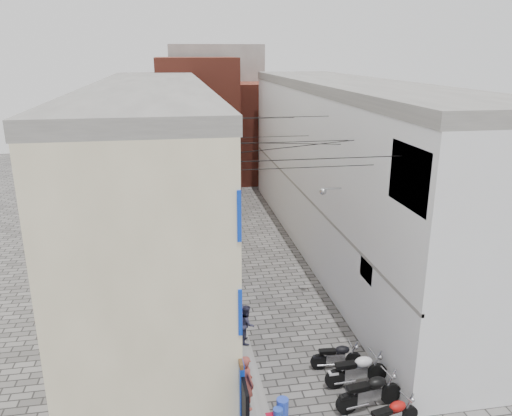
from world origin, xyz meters
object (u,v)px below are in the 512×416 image
motorcycle_f (357,369)px  water_jug_near (278,416)px  person_b (247,323)px  person_a (246,382)px  motorcycle_g (337,355)px  water_jug_far (282,407)px  motorcycle_e (369,390)px  motorcycle_d (391,414)px

motorcycle_f → water_jug_near: (-2.86, -1.26, -0.38)m
motorcycle_f → water_jug_near: bearing=-69.6°
person_b → water_jug_near: size_ratio=3.16×
person_a → water_jug_near: size_ratio=3.81×
motorcycle_g → water_jug_near: size_ratio=3.89×
water_jug_near → water_jug_far: size_ratio=0.81×
motorcycle_e → motorcycle_f: size_ratio=1.03×
water_jug_far → motorcycle_e: bearing=-2.6°
motorcycle_e → person_b: person_b is taller
motorcycle_g → person_a: person_a is taller
motorcycle_g → water_jug_far: bearing=-45.8°
person_a → water_jug_near: 1.34m
motorcycle_e → motorcycle_f: bearing=170.8°
motorcycle_e → motorcycle_f: motorcycle_e is taller
motorcycle_g → water_jug_near: bearing=-44.5°
motorcycle_g → water_jug_near: 3.38m
person_a → person_b: 3.56m
motorcycle_f → person_b: 4.22m
person_b → water_jug_far: size_ratio=2.56×
water_jug_near → water_jug_far: 0.33m
motorcycle_d → motorcycle_e: (-0.27, 0.98, 0.09)m
motorcycle_f → water_jug_near: 3.15m
motorcycle_e → person_a: (-3.71, 0.36, 0.49)m
motorcycle_g → person_a: 3.85m
water_jug_near → motorcycle_d: bearing=-15.1°
motorcycle_g → person_b: bearing=-118.3°
motorcycle_d → person_a: person_a is taller
motorcycle_d → motorcycle_f: (-0.25, 2.10, 0.07)m
motorcycle_e → person_a: size_ratio=1.25×
motorcycle_f → motorcycle_g: 1.04m
motorcycle_g → person_a: (-3.38, -1.74, 0.61)m
person_b → water_jug_near: person_b is taller
motorcycle_g → motorcycle_d: bearing=14.8°
motorcycle_e → person_a: bearing=-103.9°
motorcycle_d → water_jug_far: bearing=-124.2°
motorcycle_d → person_b: 5.96m
motorcycle_d → water_jug_near: motorcycle_d is taller
motorcycle_d → motorcycle_e: 1.02m
motorcycle_e → water_jug_near: size_ratio=4.75×
motorcycle_d → water_jug_near: 3.24m
person_b → water_jug_far: person_b is taller
motorcycle_g → person_b: size_ratio=1.23×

